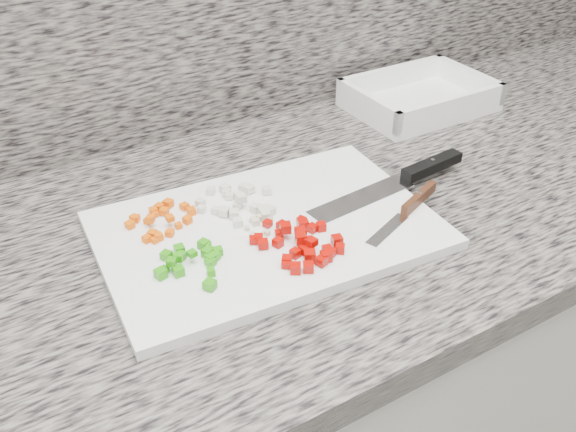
{
  "coord_description": "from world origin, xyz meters",
  "views": [
    {
      "loc": [
        -0.3,
        0.79,
        1.4
      ],
      "look_at": [
        0.06,
        1.38,
        0.93
      ],
      "focal_mm": 40.0,
      "sensor_mm": 36.0,
      "label": 1
    }
  ],
  "objects": [
    {
      "name": "countertop",
      "position": [
        0.0,
        1.44,
        0.88
      ],
      "size": [
        3.96,
        0.64,
        0.04
      ],
      "primitive_type": "cube",
      "color": "slate",
      "rests_on": "cabinet"
    },
    {
      "name": "cutting_board",
      "position": [
        0.04,
        1.4,
        0.91
      ],
      "size": [
        0.46,
        0.33,
        0.01
      ],
      "primitive_type": "cube",
      "rotation": [
        0.0,
        0.0,
        -0.08
      ],
      "color": "white",
      "rests_on": "countertop"
    },
    {
      "name": "carrot_pile",
      "position": [
        -0.08,
        1.48,
        0.92
      ],
      "size": [
        0.1,
        0.08,
        0.02
      ],
      "color": "#E95805",
      "rests_on": "cutting_board"
    },
    {
      "name": "onion_pile",
      "position": [
        0.03,
        1.46,
        0.92
      ],
      "size": [
        0.11,
        0.11,
        0.02
      ],
      "color": "beige",
      "rests_on": "cutting_board"
    },
    {
      "name": "green_pepper_pile",
      "position": [
        -0.08,
        1.38,
        0.92
      ],
      "size": [
        0.09,
        0.1,
        0.02
      ],
      "color": "#29930D",
      "rests_on": "cutting_board"
    },
    {
      "name": "red_pepper_pile",
      "position": [
        0.05,
        1.34,
        0.92
      ],
      "size": [
        0.1,
        0.12,
        0.02
      ],
      "color": "#A60802",
      "rests_on": "cutting_board"
    },
    {
      "name": "garlic_pile",
      "position": [
        0.03,
        1.41,
        0.92
      ],
      "size": [
        0.05,
        0.05,
        0.01
      ],
      "color": "beige",
      "rests_on": "cutting_board"
    },
    {
      "name": "chef_knife",
      "position": [
        0.28,
        1.4,
        0.92
      ],
      "size": [
        0.29,
        0.06,
        0.02
      ],
      "rotation": [
        0.0,
        0.0,
        0.09
      ],
      "color": "white",
      "rests_on": "cutting_board"
    },
    {
      "name": "paring_knife",
      "position": [
        0.23,
        1.33,
        0.92
      ],
      "size": [
        0.16,
        0.08,
        0.02
      ],
      "rotation": [
        0.0,
        0.0,
        0.37
      ],
      "color": "white",
      "rests_on": "cutting_board"
    },
    {
      "name": "tray",
      "position": [
        0.48,
        1.61,
        0.92
      ],
      "size": [
        0.25,
        0.18,
        0.05
      ],
      "rotation": [
        0.0,
        0.0,
        -0.01
      ],
      "color": "white",
      "rests_on": "countertop"
    }
  ]
}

